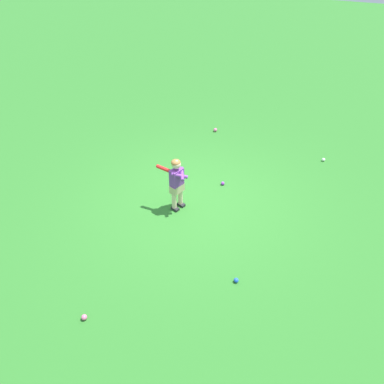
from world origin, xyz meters
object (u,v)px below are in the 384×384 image
(play_ball_center_lawn, at_px, (84,317))
(play_ball_behind_batter, at_px, (236,280))
(play_ball_near_batter, at_px, (215,130))
(play_ball_far_right, at_px, (223,183))
(child_batter, at_px, (176,180))
(play_ball_by_bucket, at_px, (323,160))

(play_ball_center_lawn, distance_m, play_ball_behind_batter, 2.32)
(play_ball_behind_batter, bearing_deg, play_ball_near_batter, -158.39)
(play_ball_far_right, bearing_deg, play_ball_behind_batter, 21.59)
(child_batter, relative_size, play_ball_far_right, 14.30)
(play_ball_by_bucket, height_order, play_ball_behind_batter, same)
(play_ball_by_bucket, height_order, play_ball_near_batter, play_ball_near_batter)
(child_batter, height_order, play_ball_near_batter, child_batter)
(child_batter, relative_size, play_ball_center_lawn, 12.93)
(child_batter, relative_size, play_ball_near_batter, 11.62)
(child_batter, bearing_deg, play_ball_center_lawn, -6.03)
(child_batter, distance_m, play_ball_near_batter, 3.21)
(play_ball_near_batter, bearing_deg, play_ball_behind_batter, 21.61)
(child_batter, relative_size, play_ball_behind_batter, 14.20)
(play_ball_behind_batter, bearing_deg, play_ball_center_lawn, -52.72)
(play_ball_behind_batter, xyz_separation_m, play_ball_near_batter, (-4.52, -1.79, 0.01))
(play_ball_near_batter, bearing_deg, play_ball_by_bucket, 80.26)
(child_batter, relative_size, play_ball_by_bucket, 14.11)
(play_ball_by_bucket, xyz_separation_m, play_ball_near_batter, (-0.47, -2.72, 0.01))
(play_ball_center_lawn, xyz_separation_m, play_ball_behind_batter, (-1.41, 1.85, -0.00))
(play_ball_by_bucket, xyz_separation_m, play_ball_center_lawn, (5.46, -2.78, 0.00))
(play_ball_near_batter, bearing_deg, child_batter, 4.29)
(play_ball_near_batter, bearing_deg, play_ball_center_lawn, -0.55)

